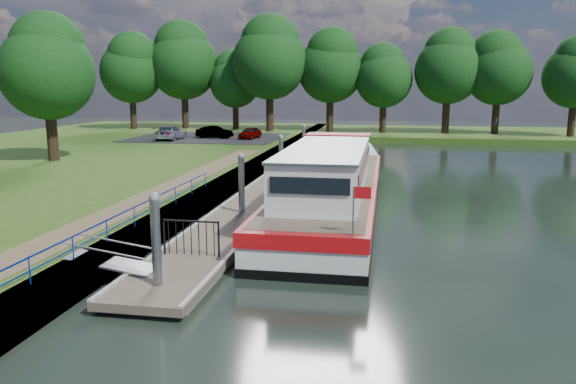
% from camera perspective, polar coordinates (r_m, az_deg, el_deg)
% --- Properties ---
extents(ground, '(160.00, 160.00, 0.00)m').
position_cam_1_polar(ground, '(16.37, -12.32, -9.90)').
color(ground, black).
rests_on(ground, ground).
extents(bank_edge, '(1.10, 90.00, 0.78)m').
position_cam_1_polar(bank_edge, '(30.82, -6.25, 0.74)').
color(bank_edge, '#473D2D').
rests_on(bank_edge, ground).
extents(far_bank, '(60.00, 18.00, 0.60)m').
position_cam_1_polar(far_bank, '(66.62, 15.20, 5.71)').
color(far_bank, '#2B4A15').
rests_on(far_bank, ground).
extents(footpath, '(1.60, 40.00, 0.05)m').
position_cam_1_polar(footpath, '(24.93, -14.85, -0.97)').
color(footpath, brown).
rests_on(footpath, riverbank).
extents(carpark, '(14.00, 12.00, 0.06)m').
position_cam_1_polar(carpark, '(55.05, -8.07, 5.53)').
color(carpark, black).
rests_on(carpark, riverbank).
extents(blue_fence, '(0.04, 18.04, 0.72)m').
position_cam_1_polar(blue_fence, '(19.72, -16.60, -2.58)').
color(blue_fence, '#0C2DBF').
rests_on(blue_fence, riverbank).
extents(pontoon, '(2.50, 30.00, 0.56)m').
position_cam_1_polar(pontoon, '(28.33, -2.40, -0.51)').
color(pontoon, brown).
rests_on(pontoon, ground).
extents(mooring_piles, '(0.30, 27.30, 3.55)m').
position_cam_1_polar(mooring_piles, '(28.13, -2.42, 1.68)').
color(mooring_piles, gray).
rests_on(mooring_piles, ground).
extents(gangway, '(2.58, 1.00, 0.92)m').
position_cam_1_polar(gangway, '(17.35, -17.48, -6.78)').
color(gangway, '#A5A8AD').
rests_on(gangway, ground).
extents(gate_panel, '(1.85, 0.05, 1.15)m').
position_cam_1_polar(gate_panel, '(17.98, -9.82, -4.09)').
color(gate_panel, black).
rests_on(gate_panel, ground).
extents(barge, '(4.36, 21.15, 4.78)m').
position_cam_1_polar(barge, '(26.48, 4.66, 0.67)').
color(barge, black).
rests_on(barge, ground).
extents(horizon_trees, '(54.38, 10.03, 12.87)m').
position_cam_1_polar(horizon_trees, '(63.31, 3.16, 12.75)').
color(horizon_trees, '#332316').
rests_on(horizon_trees, ground).
extents(bank_tree_a, '(6.12, 6.12, 9.72)m').
position_cam_1_polar(bank_tree_a, '(40.68, -23.23, 11.75)').
color(bank_tree_a, '#332316').
rests_on(bank_tree_a, riverbank).
extents(car_a, '(1.84, 3.38, 1.09)m').
position_cam_1_polar(car_a, '(52.80, -3.88, 6.02)').
color(car_a, '#999999').
rests_on(car_a, carpark).
extents(car_b, '(3.53, 1.54, 1.13)m').
position_cam_1_polar(car_b, '(53.73, -7.48, 6.05)').
color(car_b, '#999999').
rests_on(car_b, carpark).
extents(car_c, '(1.83, 4.42, 1.28)m').
position_cam_1_polar(car_c, '(52.94, -11.83, 5.93)').
color(car_c, '#999999').
rests_on(car_c, carpark).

